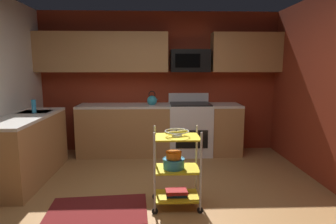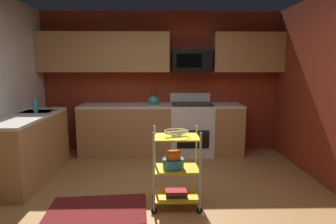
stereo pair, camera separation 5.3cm
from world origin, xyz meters
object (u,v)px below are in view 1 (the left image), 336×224
Objects in this scene: microwave at (190,61)px; mixing_bowl_small at (174,155)px; oven_range at (190,128)px; mixing_bowl_large at (174,163)px; kettle at (152,100)px; fruit_bowl at (177,132)px; rolling_cart at (177,169)px; book_stack at (177,193)px; dish_soap_bottle at (34,106)px.

microwave is 3.85× the size of mixing_bowl_small.
microwave reaches higher than oven_range.
mixing_bowl_large is 2.09m from kettle.
fruit_bowl is 1.08× the size of mixing_bowl_large.
mixing_bowl_large is at bearing -100.94° from microwave.
oven_range is at bearing 79.42° from rolling_cart.
fruit_bowl reaches higher than book_stack.
mixing_bowl_large is at bearing 180.00° from fruit_bowl.
rolling_cart is 3.36× the size of fruit_bowl.
dish_soap_bottle is (-2.03, 1.13, 0.14)m from fruit_bowl.
oven_range is at bearing -89.74° from microwave.
rolling_cart is at bearing -0.00° from mixing_bowl_large.
microwave is 2.78× the size of mixing_bowl_large.
mixing_bowl_small is at bearing -169.79° from book_stack.
fruit_bowl is 0.71m from book_stack.
fruit_bowl is 2.33m from dish_soap_bottle.
oven_range is 2.63m from dish_soap_bottle.
mixing_bowl_small reaches higher than mixing_bowl_large.
microwave is at bearing 22.50° from dish_soap_bottle.
microwave is at bearing 8.94° from kettle.
mixing_bowl_large is 1.26× the size of dish_soap_bottle.
dish_soap_bottle reaches higher than mixing_bowl_small.
fruit_bowl is 2.05m from kettle.
dish_soap_bottle is (-1.72, -0.89, 0.02)m from kettle.
fruit_bowl is 1.49× the size of mixing_bowl_small.
mixing_bowl_large is 0.97× the size of book_stack.
microwave is 0.99m from kettle.
rolling_cart is 0.29m from book_stack.
rolling_cart is 3.63× the size of mixing_bowl_large.
book_stack is 0.98× the size of kettle.
book_stack is (-0.38, -2.13, -1.54)m from microwave.
oven_range is 4.37× the size of mixing_bowl_large.
mixing_bowl_small is at bearing -29.63° from dish_soap_bottle.
microwave is 2.70m from dish_soap_bottle.
book_stack is at bearing 90.00° from fruit_bowl.
dish_soap_bottle is at bearing -157.50° from microwave.
oven_range is 5.50× the size of dish_soap_bottle.
fruit_bowl is at bearing -90.00° from book_stack.
mixing_bowl_small reaches higher than book_stack.
dish_soap_bottle is at bearing 150.51° from mixing_bowl_large.
rolling_cart is at bearing -100.58° from oven_range.
dish_soap_bottle is at bearing 150.92° from rolling_cart.
microwave is at bearing 79.07° from mixing_bowl_small.
kettle is at bearing 27.34° from dish_soap_bottle.
mixing_bowl_small is at bearing -82.22° from kettle.
dish_soap_bottle is at bearing -159.66° from oven_range.
dish_soap_bottle reaches higher than book_stack.
rolling_cart is 3.54× the size of book_stack.
book_stack is at bearing 10.21° from mixing_bowl_small.
book_stack is (0.00, 0.00, -0.71)m from fruit_bowl.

